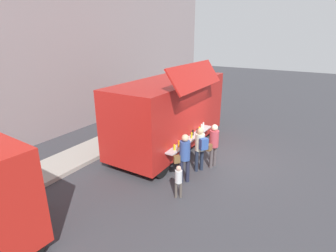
# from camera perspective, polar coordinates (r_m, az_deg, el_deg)

# --- Properties ---
(ground_plane) EXTENTS (60.00, 60.00, 0.00)m
(ground_plane) POSITION_cam_1_polar(r_m,az_deg,el_deg) (10.85, 10.95, -7.05)
(ground_plane) COLOR #38383D
(curb_strip) EXTENTS (28.00, 1.60, 0.15)m
(curb_strip) POSITION_cam_1_polar(r_m,az_deg,el_deg) (10.74, -23.44, -8.26)
(curb_strip) COLOR #9E998E
(curb_strip) RESTS_ON ground
(building_behind) EXTENTS (32.00, 2.40, 8.47)m
(building_behind) POSITION_cam_1_polar(r_m,az_deg,el_deg) (13.55, -32.39, 14.27)
(building_behind) COLOR gray
(building_behind) RESTS_ON ground
(food_truck_main) EXTENTS (6.17, 2.97, 3.77)m
(food_truck_main) POSITION_cam_1_polar(r_m,az_deg,el_deg) (11.18, 0.49, 3.09)
(food_truck_main) COLOR #B21E19
(food_truck_main) RESTS_ON ground
(trash_bin) EXTENTS (0.60, 0.60, 0.90)m
(trash_bin) POSITION_cam_1_polar(r_m,az_deg,el_deg) (15.94, 0.69, 3.69)
(trash_bin) COLOR #2D6437
(trash_bin) RESTS_ON ground
(customer_front_ordering) EXTENTS (0.55, 0.34, 1.69)m
(customer_front_ordering) POSITION_cam_1_polar(r_m,az_deg,el_deg) (9.80, 9.87, -3.51)
(customer_front_ordering) COLOR #4D4446
(customer_front_ordering) RESTS_ON ground
(customer_mid_with_backpack) EXTENTS (0.48, 0.54, 1.67)m
(customer_mid_with_backpack) POSITION_cam_1_polar(r_m,az_deg,el_deg) (9.43, 7.03, -4.18)
(customer_mid_with_backpack) COLOR #1D2436
(customer_mid_with_backpack) RESTS_ON ground
(customer_rear_waiting) EXTENTS (0.51, 0.48, 1.73)m
(customer_rear_waiting) POSITION_cam_1_polar(r_m,az_deg,el_deg) (8.67, 3.57, -6.21)
(customer_rear_waiting) COLOR #1F2135
(customer_rear_waiting) RESTS_ON ground
(child_near_queue) EXTENTS (0.22, 0.22, 1.09)m
(child_near_queue) POSITION_cam_1_polar(r_m,az_deg,el_deg) (8.05, 2.30, -11.41)
(child_near_queue) COLOR #4F4740
(child_near_queue) RESTS_ON ground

